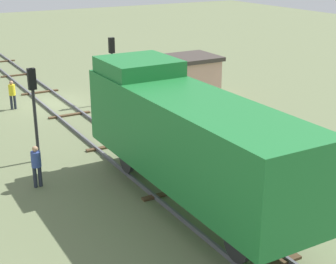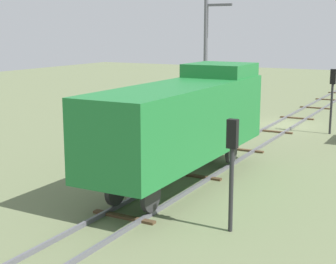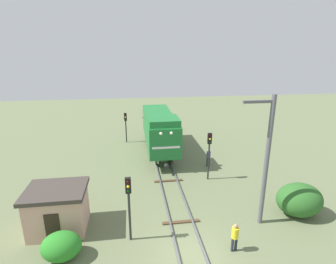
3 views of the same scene
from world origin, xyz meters
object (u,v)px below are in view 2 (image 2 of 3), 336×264
Objects in this scene: traffic_signal_far at (232,154)px; worker_near_track at (252,108)px; catenary_mast at (206,59)px; locomotive at (184,118)px; traffic_signal_near at (332,89)px; worker_by_signal at (148,133)px; traffic_signal_mid at (185,93)px.

worker_near_track is at bearing -72.61° from traffic_signal_far.
catenary_mast reaches higher than traffic_signal_far.
locomotive is 2.93× the size of traffic_signal_near.
worker_by_signal is at bearing 51.60° from traffic_signal_near.
traffic_signal_far is (-0.40, 17.45, -0.24)m from traffic_signal_near.
traffic_signal_far is 20.13m from worker_near_track.
worker_near_track is (5.60, -1.71, -1.77)m from traffic_signal_near.
worker_near_track is at bearing -139.37° from catenary_mast.
locomotive is at bearing -80.49° from worker_by_signal.
traffic_signal_mid is at bearing -63.68° from locomotive.
traffic_signal_near is 12.04m from worker_by_signal.
worker_by_signal is 0.21× the size of catenary_mast.
catenary_mast is at bearing -76.13° from traffic_signal_mid.
worker_by_signal is 9.51m from catenary_mast.
traffic_signal_near is at bearing 16.45° from worker_by_signal.
traffic_signal_mid is at bearing -56.90° from traffic_signal_far.
locomotive is 5.29m from traffic_signal_far.
locomotive reaches higher than worker_near_track.
traffic_signal_mid is at bearing 37.89° from worker_by_signal.
catenary_mast is (4.94, -13.11, 1.60)m from locomotive.
worker_by_signal is at bearing 73.04° from traffic_signal_mid.
locomotive is 13.96m from traffic_signal_near.
worker_by_signal is (1.80, 11.04, 0.00)m from worker_near_track.
traffic_signal_far is at bearing 123.10° from traffic_signal_mid.
worker_near_track is 1.00× the size of worker_by_signal.
worker_by_signal is (7.80, -8.11, -1.53)m from traffic_signal_far.
traffic_signal_near is at bearing -103.25° from locomotive.
traffic_signal_mid is 6.60m from catenary_mast.
traffic_signal_mid is 1.15× the size of traffic_signal_far.
traffic_signal_mid is (3.40, -6.87, 0.10)m from locomotive.
traffic_signal_mid is 12.82m from traffic_signal_far.
traffic_signal_near is at bearing -88.69° from traffic_signal_far.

